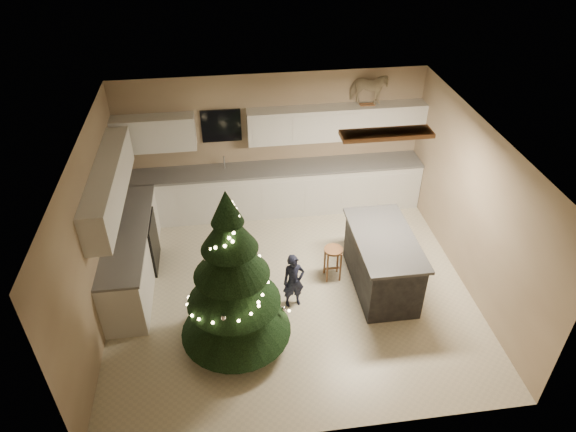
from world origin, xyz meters
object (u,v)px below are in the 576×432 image
Objects in this scene: island at (382,262)px; toddler at (294,281)px; bar_stool at (333,256)px; rocking_horse at (369,89)px; christmas_tree at (233,287)px.

island is 1.86× the size of toddler.
bar_stool is (-0.71, 0.29, -0.05)m from island.
toddler is at bearing -143.65° from bar_stool.
toddler is 3.66m from rocking_horse.
rocking_horse reaches higher than bar_stool.
christmas_tree is 4.36m from rocking_horse.
bar_stool is 0.79× the size of rocking_horse.
bar_stool is at bearing 35.43° from christmas_tree.
bar_stool is at bearing 174.77° from rocking_horse.
toddler is 1.26× the size of rocking_horse.
christmas_tree is 1.22m from toddler.
island reaches higher than toddler.
island reaches higher than bar_stool.
rocking_horse is (0.28, 2.44, 1.82)m from island.
bar_stool is at bearing 157.58° from island.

